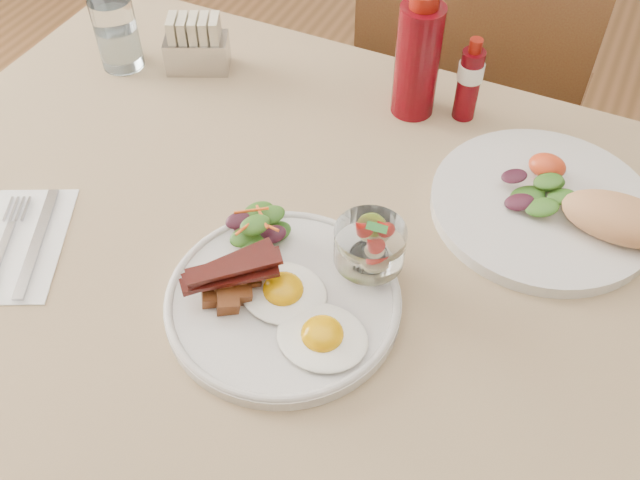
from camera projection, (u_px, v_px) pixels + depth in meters
table at (339, 300)px, 0.97m from camera, size 1.33×0.88×0.75m
chair_far at (469, 106)px, 1.47m from camera, size 0.42×0.42×0.93m
main_plate at (283, 301)px, 0.84m from camera, size 0.28×0.28×0.02m
fried_eggs at (302, 313)px, 0.81m from camera, size 0.18×0.14×0.03m
bacon_potato_pile at (230, 281)px, 0.82m from camera, size 0.11×0.10×0.05m
side_salad at (258, 229)px, 0.88m from camera, size 0.08×0.08×0.04m
fruit_cup at (370, 245)px, 0.83m from camera, size 0.08×0.08×0.09m
second_plate at (561, 207)px, 0.93m from camera, size 0.32×0.30×0.07m
ketchup_bottle at (417, 59)px, 1.03m from camera, size 0.08×0.08×0.19m
hot_sauce_bottle at (469, 80)px, 1.04m from camera, size 0.04×0.04×0.13m
sugar_caddy at (197, 47)px, 1.14m from camera, size 0.11×0.09×0.09m
water_glass at (118, 37)px, 1.14m from camera, size 0.07×0.07×0.12m
napkin_cutlery at (22, 244)px, 0.91m from camera, size 0.18×0.22×0.01m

